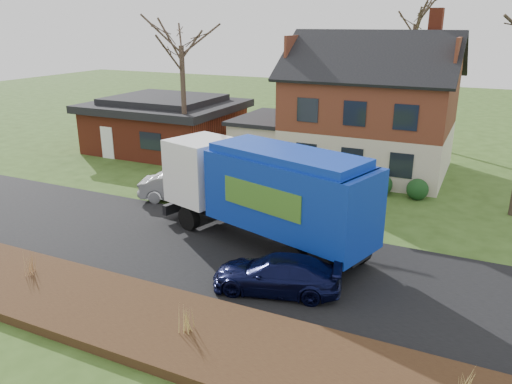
% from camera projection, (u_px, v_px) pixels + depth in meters
% --- Properties ---
extents(ground, '(120.00, 120.00, 0.00)m').
position_uv_depth(ground, '(229.00, 254.00, 19.35)').
color(ground, '#304818').
rests_on(ground, ground).
extents(road, '(80.00, 7.00, 0.02)m').
position_uv_depth(road, '(229.00, 253.00, 19.35)').
color(road, black).
rests_on(road, ground).
extents(mulch_verge, '(80.00, 3.50, 0.30)m').
position_uv_depth(mulch_verge, '(145.00, 320.00, 14.77)').
color(mulch_verge, black).
rests_on(mulch_verge, ground).
extents(main_house, '(12.95, 8.95, 9.26)m').
position_uv_depth(main_house, '(362.00, 103.00, 29.35)').
color(main_house, beige).
rests_on(main_house, ground).
extents(ranch_house, '(9.80, 8.20, 3.70)m').
position_uv_depth(ranch_house, '(166.00, 124.00, 34.75)').
color(ranch_house, maroon).
rests_on(ranch_house, ground).
extents(garbage_truck, '(9.85, 5.20, 4.08)m').
position_uv_depth(garbage_truck, '(266.00, 189.00, 19.39)').
color(garbage_truck, black).
rests_on(garbage_truck, ground).
extents(silver_sedan, '(4.56, 2.82, 1.42)m').
position_uv_depth(silver_sedan, '(183.00, 187.00, 24.95)').
color(silver_sedan, '#A4A6AC').
rests_on(silver_sedan, ground).
extents(navy_wagon, '(4.56, 2.68, 1.24)m').
position_uv_depth(navy_wagon, '(277.00, 274.00, 16.50)').
color(navy_wagon, black).
rests_on(navy_wagon, ground).
extents(tree_front_west, '(3.39, 3.39, 10.08)m').
position_uv_depth(tree_front_west, '(180.00, 26.00, 28.30)').
color(tree_front_west, '#433328').
rests_on(tree_front_west, ground).
extents(tree_back, '(3.59, 3.59, 11.36)m').
position_uv_depth(tree_back, '(417.00, 8.00, 34.87)').
color(tree_back, '#3E3025').
rests_on(tree_back, ground).
extents(grass_clump_west, '(0.33, 0.27, 0.86)m').
position_uv_depth(grass_clump_west, '(31.00, 262.00, 17.04)').
color(grass_clump_west, '#B0814D').
rests_on(grass_clump_west, mulch_verge).
extents(grass_clump_mid, '(0.30, 0.25, 0.84)m').
position_uv_depth(grass_clump_mid, '(186.00, 318.00, 13.86)').
color(grass_clump_mid, tan).
rests_on(grass_clump_mid, mulch_verge).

